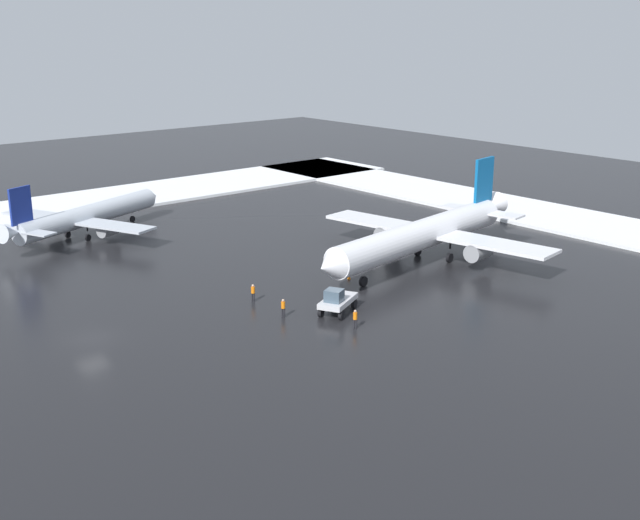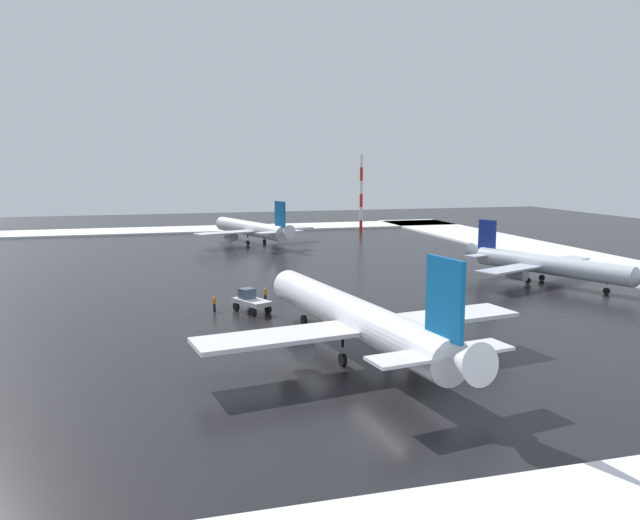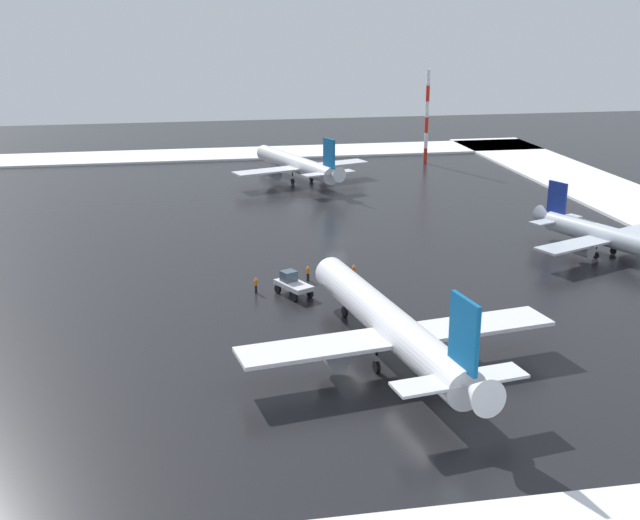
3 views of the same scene
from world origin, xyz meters
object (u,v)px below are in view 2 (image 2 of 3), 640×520
object	(u,v)px
ground_crew_near_tug	(214,303)
traffic_cone_near_nose	(471,357)
airplane_parked_starboard	(354,317)
ground_crew_beside_wing	(265,294)
pushback_tug	(251,300)
traffic_cone_mid_line	(331,322)
antenna_mast	(361,194)
ground_crew_by_nose_gear	(309,292)
airplane_far_rear	(252,229)
airplane_foreground_jet	(546,265)

from	to	relation	value
ground_crew_near_tug	traffic_cone_near_nose	distance (m)	29.74
airplane_parked_starboard	ground_crew_beside_wing	size ratio (longest dim) A/B	19.94
airplane_parked_starboard	traffic_cone_near_nose	bearing A→B (deg)	-122.52
pushback_tug	traffic_cone_mid_line	size ratio (longest dim) A/B	9.27
airplane_parked_starboard	antenna_mast	world-z (taller)	antenna_mast
ground_crew_beside_wing	traffic_cone_mid_line	xyz separation A→B (m)	(-12.09, -4.51, -0.70)
ground_crew_beside_wing	ground_crew_by_nose_gear	world-z (taller)	same
airplane_parked_starboard	airplane_far_rear	distance (m)	76.49
ground_crew_beside_wing	airplane_far_rear	bearing A→B (deg)	-31.42
ground_crew_near_tug	ground_crew_beside_wing	distance (m)	6.94
traffic_cone_mid_line	traffic_cone_near_nose	bearing A→B (deg)	-150.58
airplane_far_rear	traffic_cone_mid_line	bearing A→B (deg)	158.62
ground_crew_near_tug	antenna_mast	size ratio (longest dim) A/B	0.09
airplane_parked_starboard	ground_crew_by_nose_gear	distance (m)	22.11
ground_crew_beside_wing	antenna_mast	world-z (taller)	antenna_mast
airplane_parked_starboard	ground_crew_beside_wing	world-z (taller)	airplane_parked_starboard
airplane_parked_starboard	traffic_cone_mid_line	bearing A→B (deg)	-14.48
airplane_parked_starboard	antenna_mast	size ratio (longest dim) A/B	1.87
traffic_cone_near_nose	ground_crew_near_tug	bearing A→B (deg)	38.95
ground_crew_beside_wing	traffic_cone_near_nose	size ratio (longest dim) A/B	3.11
airplane_parked_starboard	ground_crew_near_tug	bearing A→B (deg)	17.72
ground_crew_near_tug	traffic_cone_mid_line	world-z (taller)	ground_crew_near_tug
airplane_far_rear	ground_crew_by_nose_gear	size ratio (longest dim) A/B	17.41
airplane_far_rear	traffic_cone_mid_line	size ratio (longest dim) A/B	54.12
antenna_mast	airplane_far_rear	bearing A→B (deg)	113.65
traffic_cone_near_nose	traffic_cone_mid_line	distance (m)	16.15
antenna_mast	traffic_cone_near_nose	distance (m)	95.30
airplane_far_rear	ground_crew_by_nose_gear	world-z (taller)	airplane_far_rear
airplane_foreground_jet	ground_crew_by_nose_gear	xyz separation A→B (m)	(-1.49, 33.30, -1.66)
antenna_mast	traffic_cone_mid_line	xyz separation A→B (m)	(-78.21, 30.01, -8.84)
airplane_foreground_jet	airplane_far_rear	distance (m)	61.67
airplane_far_rear	airplane_parked_starboard	bearing A→B (deg)	158.21
airplane_foreground_jet	ground_crew_near_tug	distance (m)	44.99
ground_crew_beside_wing	ground_crew_near_tug	bearing A→B (deg)	91.94
airplane_far_rear	traffic_cone_mid_line	xyz separation A→B (m)	(-66.16, 2.49, -2.74)
ground_crew_near_tug	traffic_cone_near_nose	xyz separation A→B (m)	(-23.12, -18.69, -0.70)
ground_crew_by_nose_gear	traffic_cone_mid_line	distance (m)	11.71
airplane_foreground_jet	ground_crew_beside_wing	xyz separation A→B (m)	(-1.06, 38.53, -1.66)
antenna_mast	ground_crew_by_nose_gear	bearing A→B (deg)	156.24
airplane_foreground_jet	ground_crew_by_nose_gear	distance (m)	33.38
pushback_tug	airplane_parked_starboard	bearing A→B (deg)	171.91
pushback_tug	ground_crew_near_tug	size ratio (longest dim) A/B	2.98
antenna_mast	traffic_cone_near_nose	world-z (taller)	antenna_mast
airplane_far_rear	ground_crew_beside_wing	world-z (taller)	airplane_far_rear
airplane_foreground_jet	ground_crew_beside_wing	size ratio (longest dim) A/B	14.98
traffic_cone_near_nose	traffic_cone_mid_line	xyz separation A→B (m)	(14.07, 7.93, 0.00)
ground_crew_near_tug	traffic_cone_mid_line	bearing A→B (deg)	-179.22
airplane_parked_starboard	ground_crew_beside_wing	distance (m)	22.75
airplane_foreground_jet	antenna_mast	distance (m)	65.50
pushback_tug	ground_crew_near_tug	xyz separation A→B (m)	(1.26, 3.82, -0.31)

